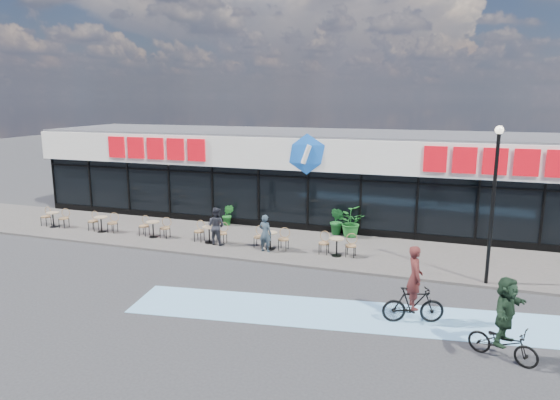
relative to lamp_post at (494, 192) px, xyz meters
name	(u,v)px	position (x,y,z in m)	size (l,w,h in m)	color
ground	(254,283)	(-7.69, -2.30, -3.28)	(120.00, 120.00, 0.00)	#28282B
sidewalk	(292,246)	(-7.69, 2.20, -3.23)	(44.00, 5.00, 0.10)	#514B48
bike_lane	(360,316)	(-3.69, -3.80, -3.27)	(14.00, 2.20, 0.01)	#6EA6D1
building	(323,175)	(-7.69, 7.63, -0.94)	(30.60, 6.57, 4.75)	black
lamp_post	(494,192)	(0.00, 0.00, 0.00)	(0.28, 0.28, 5.38)	black
bistro_set_0	(55,218)	(-19.70, 1.36, -2.72)	(1.54, 0.62, 0.90)	#9D8A65
bistro_set_1	(102,222)	(-16.86, 1.36, -2.72)	(1.54, 0.62, 0.90)	#9D8A65
bistro_set_2	(154,227)	(-14.03, 1.36, -2.72)	(1.54, 0.62, 0.90)	#9D8A65
bistro_set_3	(210,232)	(-11.19, 1.36, -2.72)	(1.54, 0.62, 0.90)	#9D8A65
bistro_set_4	(271,238)	(-8.36, 1.36, -2.72)	(1.54, 0.62, 0.90)	#9D8A65
bistro_set_5	(337,244)	(-5.52, 1.36, -2.72)	(1.54, 0.62, 0.90)	#9D8A65
potted_plant_left	(228,215)	(-11.71, 4.36, -2.65)	(0.58, 0.47, 1.06)	#1D6621
potted_plant_mid	(349,222)	(-5.60, 4.28, -2.50)	(1.23, 1.06, 1.36)	#1C6322
potted_plant_right	(337,221)	(-6.18, 4.37, -2.53)	(0.71, 0.57, 1.30)	#1A5B24
patron_left	(265,233)	(-8.45, 0.92, -2.40)	(0.57, 0.37, 1.56)	#2E3D48
patron_right	(216,226)	(-10.81, 1.18, -2.36)	(0.80, 0.62, 1.64)	#21232A
cyclist_a	(505,324)	(0.06, -5.18, -2.32)	(1.80, 1.65, 2.16)	black
cyclist_b	(414,295)	(-2.18, -3.73, -2.44)	(1.85, 1.01, 2.29)	black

